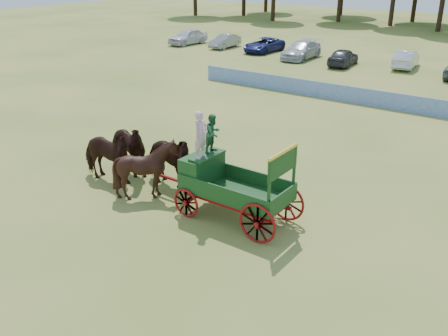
% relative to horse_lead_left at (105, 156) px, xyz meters
% --- Properties ---
extents(ground, '(160.00, 160.00, 0.00)m').
position_rel_horse_lead_left_xyz_m(ground, '(5.68, -0.38, -1.16)').
color(ground, '#AA994C').
rests_on(ground, ground).
extents(horse_lead_left, '(2.86, 1.51, 2.33)m').
position_rel_horse_lead_left_xyz_m(horse_lead_left, '(0.00, 0.00, 0.00)').
color(horse_lead_left, black).
rests_on(horse_lead_left, ground).
extents(horse_lead_right, '(2.93, 1.70, 2.33)m').
position_rel_horse_lead_left_xyz_m(horse_lead_right, '(0.00, 1.10, 0.00)').
color(horse_lead_right, black).
rests_on(horse_lead_right, ground).
extents(horse_wheel_left, '(2.20, 1.97, 2.33)m').
position_rel_horse_lead_left_xyz_m(horse_wheel_left, '(2.40, 0.00, 0.00)').
color(horse_wheel_left, black).
rests_on(horse_wheel_left, ground).
extents(horse_wheel_right, '(2.83, 1.42, 2.33)m').
position_rel_horse_lead_left_xyz_m(horse_wheel_right, '(2.40, 1.10, 0.00)').
color(horse_wheel_right, black).
rests_on(horse_wheel_right, ground).
extents(farm_dray, '(6.00, 2.00, 3.82)m').
position_rel_horse_lead_left_xyz_m(farm_dray, '(5.37, 0.56, 0.44)').
color(farm_dray, maroon).
rests_on(farm_dray, ground).
extents(sponsor_banner, '(26.00, 0.08, 1.05)m').
position_rel_horse_lead_left_xyz_m(sponsor_banner, '(4.68, 17.62, -0.64)').
color(sponsor_banner, '#1D3F9F').
rests_on(sponsor_banner, ground).
extents(parked_cars, '(46.15, 6.78, 1.64)m').
position_rel_horse_lead_left_xyz_m(parked_cars, '(1.22, 29.65, -0.41)').
color(parked_cars, silver).
rests_on(parked_cars, ground).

